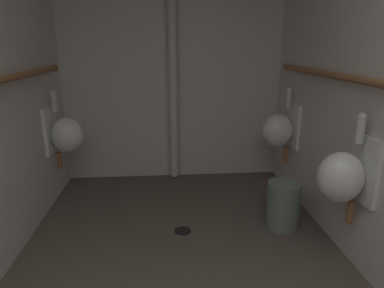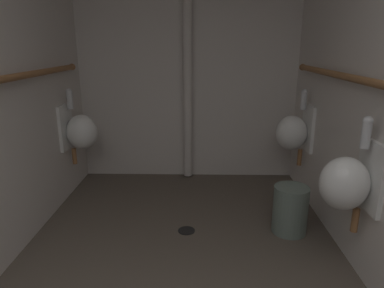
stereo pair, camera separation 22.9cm
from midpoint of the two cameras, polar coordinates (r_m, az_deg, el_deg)
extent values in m
cube|color=brown|center=(2.46, 0.78, -21.93)|extent=(2.50, 3.82, 0.08)
cube|color=silver|center=(3.82, 1.07, 13.15)|extent=(2.50, 0.06, 2.54)
ellipsoid|color=white|center=(3.49, -16.06, 1.94)|extent=(0.30, 0.26, 0.34)
cube|color=white|center=(3.53, -18.53, 2.71)|extent=(0.03, 0.30, 0.44)
cylinder|color=silver|center=(3.46, -17.90, 6.91)|extent=(0.06, 0.06, 0.16)
sphere|color=silver|center=(3.44, -18.02, 8.31)|extent=(0.06, 0.06, 0.06)
cylinder|color=#936038|center=(3.59, -17.28, -1.94)|extent=(0.04, 0.04, 0.16)
ellipsoid|color=white|center=(2.37, 26.57, -5.94)|extent=(0.30, 0.26, 0.34)
cube|color=white|center=(2.42, 30.04, -4.68)|extent=(0.03, 0.30, 0.44)
cylinder|color=silver|center=(2.32, 29.54, 1.28)|extent=(0.06, 0.06, 0.16)
sphere|color=silver|center=(2.30, 29.83, 3.33)|extent=(0.06, 0.06, 0.06)
cylinder|color=#936038|center=(2.51, 27.94, -11.15)|extent=(0.04, 0.04, 0.16)
ellipsoid|color=white|center=(3.49, 18.05, 1.76)|extent=(0.30, 0.26, 0.34)
cube|color=white|center=(3.52, 20.54, 2.51)|extent=(0.03, 0.30, 0.44)
cylinder|color=silver|center=(3.45, 19.94, 6.72)|extent=(0.06, 0.06, 0.16)
sphere|color=silver|center=(3.44, 20.08, 8.11)|extent=(0.06, 0.06, 0.06)
cylinder|color=#936038|center=(3.58, 19.24, -2.14)|extent=(0.04, 0.04, 0.16)
sphere|color=#936038|center=(3.62, -17.61, 12.14)|extent=(0.06, 0.06, 0.06)
cylinder|color=#936038|center=(2.24, 31.67, 8.39)|extent=(0.05, 3.01, 0.05)
sphere|color=#936038|center=(3.62, 19.72, 11.95)|extent=(0.06, 0.06, 0.06)
cylinder|color=silver|center=(3.71, 1.02, 13.05)|extent=(0.09, 0.09, 2.49)
cylinder|color=black|center=(2.91, 1.40, -14.20)|extent=(0.14, 0.14, 0.01)
cylinder|color=slate|center=(2.96, 18.22, -10.36)|extent=(0.28, 0.28, 0.39)
camera|label=1|loc=(0.11, -88.88, 0.33)|focal=32.02mm
camera|label=2|loc=(0.11, 91.12, -0.33)|focal=32.02mm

